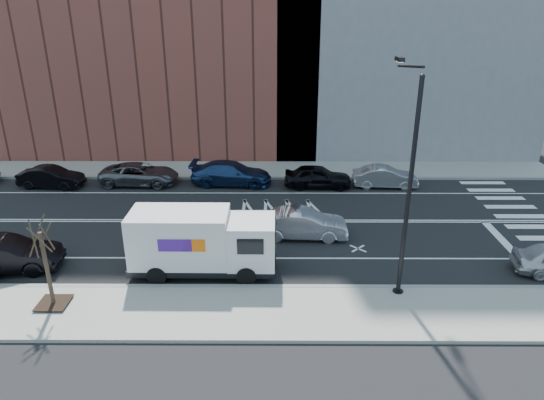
{
  "coord_description": "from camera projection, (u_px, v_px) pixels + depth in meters",
  "views": [
    {
      "loc": [
        1.81,
        -24.74,
        11.32
      ],
      "look_at": [
        1.7,
        -0.32,
        1.4
      ],
      "focal_mm": 32.0,
      "sensor_mm": 36.0,
      "label": 1
    }
  ],
  "objects": [
    {
      "name": "near_parked_rear_a",
      "position": [
        5.0,
        255.0,
        21.83
      ],
      "size": [
        5.0,
        2.27,
        1.59
      ],
      "primitive_type": "imported",
      "rotation": [
        0.0,
        0.0,
        1.7
      ],
      "color": "black",
      "rests_on": "ground"
    },
    {
      "name": "crosswalk",
      "position": [
        527.0,
        221.0,
        27.12
      ],
      "size": [
        3.0,
        14.0,
        0.01
      ],
      "primitive_type": null,
      "color": "white",
      "rests_on": "ground"
    },
    {
      "name": "far_parked_c",
      "position": [
        140.0,
        174.0,
        32.48
      ],
      "size": [
        5.2,
        2.52,
        1.43
      ],
      "primitive_type": "imported",
      "rotation": [
        0.0,
        0.0,
        1.54
      ],
      "color": "#575960",
      "rests_on": "ground"
    },
    {
      "name": "far_parked_d",
      "position": [
        231.0,
        173.0,
        32.42
      ],
      "size": [
        5.5,
        2.53,
        1.56
      ],
      "primitive_type": "imported",
      "rotation": [
        0.0,
        0.0,
        1.5
      ],
      "color": "navy",
      "rests_on": "ground"
    },
    {
      "name": "driving_sedan",
      "position": [
        303.0,
        224.0,
        25.04
      ],
      "size": [
        4.63,
        1.76,
        1.51
      ],
      "primitive_type": "imported",
      "rotation": [
        0.0,
        0.0,
        1.54
      ],
      "color": "silver",
      "rests_on": "ground"
    },
    {
      "name": "fedex_van",
      "position": [
        202.0,
        242.0,
        21.42
      ],
      "size": [
        6.5,
        2.36,
        2.96
      ],
      "rotation": [
        0.0,
        0.0,
        -0.01
      ],
      "color": "black",
      "rests_on": "ground"
    },
    {
      "name": "streetlight",
      "position": [
        407.0,
        176.0,
        18.84
      ],
      "size": [
        0.44,
        4.02,
        9.34
      ],
      "color": "black",
      "rests_on": "ground"
    },
    {
      "name": "far_parked_e",
      "position": [
        318.0,
        176.0,
        31.93
      ],
      "size": [
        4.42,
        1.9,
        1.49
      ],
      "primitive_type": "imported",
      "rotation": [
        0.0,
        0.0,
        1.54
      ],
      "color": "black",
      "rests_on": "ground"
    },
    {
      "name": "sidewalk_near",
      "position": [
        228.0,
        312.0,
        19.01
      ],
      "size": [
        44.0,
        3.6,
        0.15
      ],
      "primitive_type": "cube",
      "color": "gray",
      "rests_on": "ground"
    },
    {
      "name": "street_tree",
      "position": [
        48.0,
        276.0,
        18.89
      ],
      "size": [
        1.2,
        1.2,
        3.75
      ],
      "color": "black",
      "rests_on": "ground"
    },
    {
      "name": "curb_far",
      "position": [
        248.0,
        178.0,
        33.64
      ],
      "size": [
        44.0,
        0.25,
        0.17
      ],
      "primitive_type": "cube",
      "color": "gray",
      "rests_on": "ground"
    },
    {
      "name": "bldg_brick",
      "position": [
        148.0,
        8.0,
        37.54
      ],
      "size": [
        26.0,
        10.0,
        22.0
      ],
      "primitive_type": "cube",
      "color": "brown",
      "rests_on": "ground"
    },
    {
      "name": "far_parked_b",
      "position": [
        51.0,
        177.0,
        31.96
      ],
      "size": [
        4.31,
        1.83,
        1.38
      ],
      "primitive_type": "imported",
      "rotation": [
        0.0,
        0.0,
        1.48
      ],
      "color": "black",
      "rests_on": "ground"
    },
    {
      "name": "curb_near",
      "position": [
        232.0,
        287.0,
        20.67
      ],
      "size": [
        44.0,
        0.25,
        0.17
      ],
      "primitive_type": "cube",
      "color": "gray",
      "rests_on": "ground"
    },
    {
      "name": "road_markings",
      "position": [
        242.0,
        221.0,
        27.19
      ],
      "size": [
        40.0,
        8.6,
        0.01
      ],
      "primitive_type": null,
      "color": "white",
      "rests_on": "ground"
    },
    {
      "name": "ground",
      "position": [
        242.0,
        221.0,
        27.19
      ],
      "size": [
        120.0,
        120.0,
        0.0
      ],
      "primitive_type": "plane",
      "color": "black",
      "rests_on": "ground"
    },
    {
      "name": "far_parked_f",
      "position": [
        385.0,
        177.0,
        32.01
      ],
      "size": [
        4.26,
        1.63,
        1.39
      ],
      "primitive_type": "imported",
      "rotation": [
        0.0,
        0.0,
        1.53
      ],
      "color": "#A4A4A8",
      "rests_on": "ground"
    },
    {
      "name": "sidewalk_far",
      "position": [
        249.0,
        170.0,
        35.32
      ],
      "size": [
        44.0,
        3.6,
        0.15
      ],
      "primitive_type": "cube",
      "color": "gray",
      "rests_on": "ground"
    }
  ]
}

